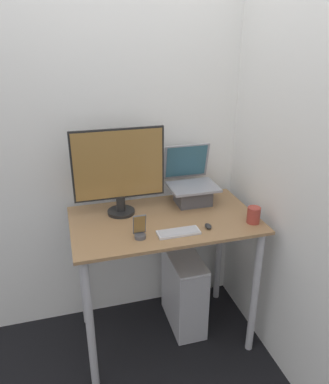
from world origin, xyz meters
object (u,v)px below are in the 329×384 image
(monitor, at_px, (119,171))
(keyboard, at_px, (179,232))
(laptop, at_px, (192,189))
(computer_tower, at_px, (184,291))
(mouse, at_px, (208,226))
(cell_phone, at_px, (140,231))

(monitor, height_order, keyboard, monitor)
(keyboard, bearing_deg, laptop, 60.61)
(monitor, relative_size, computer_tower, 1.01)
(monitor, bearing_deg, laptop, 4.03)
(laptop, bearing_deg, keyboard, -119.39)
(mouse, distance_m, computer_tower, 0.72)
(laptop, height_order, monitor, monitor)
(mouse, distance_m, cell_phone, 0.41)
(monitor, bearing_deg, mouse, -36.64)
(keyboard, xyz_separation_m, mouse, (0.19, 0.01, 0.01))
(monitor, height_order, cell_phone, monitor)
(monitor, relative_size, cell_phone, 3.99)
(mouse, relative_size, computer_tower, 0.11)
(keyboard, bearing_deg, cell_phone, 175.97)
(computer_tower, bearing_deg, monitor, 170.36)
(monitor, distance_m, mouse, 0.63)
(keyboard, relative_size, cell_phone, 1.74)
(monitor, xyz_separation_m, mouse, (0.46, -0.34, -0.27))
(monitor, xyz_separation_m, computer_tower, (0.41, -0.07, -0.93))
(keyboard, bearing_deg, mouse, 3.76)
(laptop, xyz_separation_m, mouse, (-0.03, -0.38, -0.08))
(keyboard, relative_size, computer_tower, 0.44)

